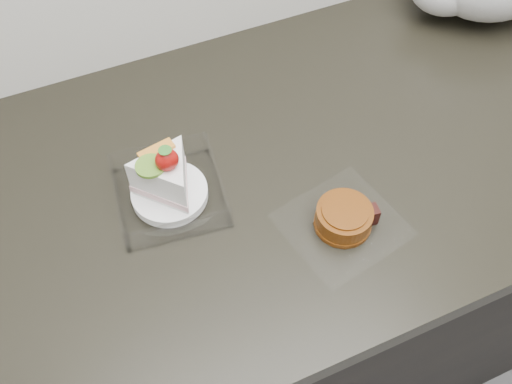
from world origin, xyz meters
name	(u,v)px	position (x,y,z in m)	size (l,w,h in m)	color
counter	(292,280)	(0.00, 1.69, 0.45)	(2.04, 0.64, 0.90)	black
cake_tray	(168,185)	(-0.23, 1.69, 0.93)	(0.17, 0.17, 0.12)	white
mooncake_wrap	(344,219)	(-0.02, 1.54, 0.92)	(0.19, 0.18, 0.04)	white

